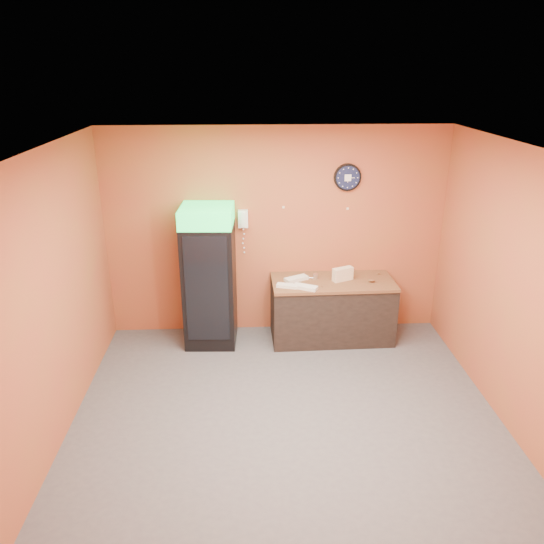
{
  "coord_description": "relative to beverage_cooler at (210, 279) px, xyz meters",
  "views": [
    {
      "loc": [
        -0.39,
        -4.76,
        3.48
      ],
      "look_at": [
        -0.12,
        0.6,
        1.39
      ],
      "focal_mm": 35.0,
      "sensor_mm": 36.0,
      "label": 1
    }
  ],
  "objects": [
    {
      "name": "floor",
      "position": [
        0.88,
        -1.61,
        -0.91
      ],
      "size": [
        4.5,
        4.5,
        0.0
      ],
      "primitive_type": "plane",
      "color": "#47474C",
      "rests_on": "ground"
    },
    {
      "name": "prep_counter",
      "position": [
        1.62,
        0.04,
        -0.51
      ],
      "size": [
        1.62,
        0.75,
        0.8
      ],
      "primitive_type": "cube",
      "rotation": [
        0.0,
        0.0,
        0.02
      ],
      "color": "black",
      "rests_on": "floor"
    },
    {
      "name": "wall_phone",
      "position": [
        0.45,
        0.34,
        0.7
      ],
      "size": [
        0.13,
        0.11,
        0.24
      ],
      "color": "white",
      "rests_on": "back_wall"
    },
    {
      "name": "kitchen_tool",
      "position": [
        1.39,
        0.11,
        -0.03
      ],
      "size": [
        0.07,
        0.07,
        0.07
      ],
      "primitive_type": "cylinder",
      "color": "silver",
      "rests_on": "butcher_paper"
    },
    {
      "name": "sub_roll_stack",
      "position": [
        1.74,
        0.04,
        0.02
      ],
      "size": [
        0.29,
        0.2,
        0.18
      ],
      "rotation": [
        0.0,
        0.0,
        0.41
      ],
      "color": "beige",
      "rests_on": "butcher_paper"
    },
    {
      "name": "butcher_paper",
      "position": [
        1.62,
        0.04,
        -0.09
      ],
      "size": [
        1.62,
        0.78,
        0.04
      ],
      "primitive_type": "cube",
      "rotation": [
        0.0,
        0.0,
        0.02
      ],
      "color": "brown",
      "rests_on": "prep_counter"
    },
    {
      "name": "right_wall",
      "position": [
        3.13,
        -1.61,
        0.49
      ],
      "size": [
        0.02,
        4.0,
        2.8
      ],
      "primitive_type": "cube",
      "color": "#AA4630",
      "rests_on": "floor"
    },
    {
      "name": "wrapped_sandwich_right",
      "position": [
        1.13,
        0.07,
        -0.04
      ],
      "size": [
        0.33,
        0.25,
        0.04
      ],
      "primitive_type": "cube",
      "rotation": [
        0.0,
        0.0,
        0.49
      ],
      "color": "silver",
      "rests_on": "butcher_paper"
    },
    {
      "name": "beverage_cooler",
      "position": [
        0.0,
        0.0,
        0.0
      ],
      "size": [
        0.68,
        0.69,
        1.86
      ],
      "rotation": [
        0.0,
        0.0,
        -0.05
      ],
      "color": "black",
      "rests_on": "floor"
    },
    {
      "name": "wrapped_sandwich_mid",
      "position": [
        1.22,
        -0.22,
        -0.04
      ],
      "size": [
        0.33,
        0.25,
        0.04
      ],
      "primitive_type": "cube",
      "rotation": [
        0.0,
        0.0,
        -0.48
      ],
      "color": "silver",
      "rests_on": "butcher_paper"
    },
    {
      "name": "wrapped_sandwich_left",
      "position": [
        0.99,
        -0.16,
        -0.05
      ],
      "size": [
        0.28,
        0.17,
        0.04
      ],
      "primitive_type": "cube",
      "rotation": [
        0.0,
        0.0,
        -0.28
      ],
      "color": "silver",
      "rests_on": "butcher_paper"
    },
    {
      "name": "ceiling",
      "position": [
        0.88,
        -1.61,
        1.89
      ],
      "size": [
        4.5,
        4.0,
        0.02
      ],
      "primitive_type": "cube",
      "color": "white",
      "rests_on": "back_wall"
    },
    {
      "name": "left_wall",
      "position": [
        -1.37,
        -1.61,
        0.49
      ],
      "size": [
        0.02,
        4.0,
        2.8
      ],
      "primitive_type": "cube",
      "color": "#AA4630",
      "rests_on": "floor"
    },
    {
      "name": "wall_clock",
      "position": [
        1.8,
        0.36,
        1.23
      ],
      "size": [
        0.35,
        0.06,
        0.35
      ],
      "color": "black",
      "rests_on": "back_wall"
    },
    {
      "name": "back_wall",
      "position": [
        0.88,
        0.39,
        0.49
      ],
      "size": [
        4.5,
        0.02,
        2.8
      ],
      "primitive_type": "cube",
      "color": "#AA4630",
      "rests_on": "floor"
    }
  ]
}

